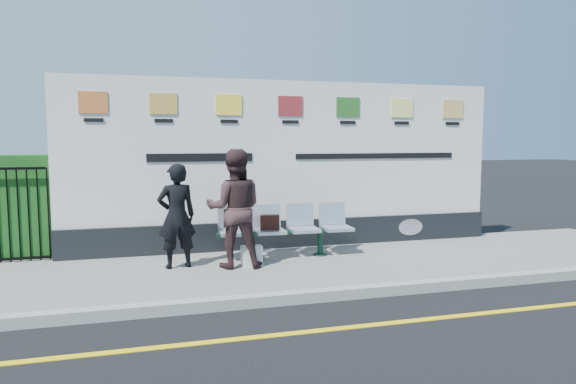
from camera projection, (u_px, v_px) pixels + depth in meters
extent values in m
plane|color=black|center=(340.00, 329.00, 5.64)|extent=(80.00, 80.00, 0.00)
cube|color=slate|center=(282.00, 269.00, 8.03)|extent=(14.00, 3.00, 0.12)
cube|color=gray|center=(312.00, 296.00, 6.59)|extent=(14.00, 0.18, 0.14)
cube|color=yellow|center=(340.00, 328.00, 5.64)|extent=(14.00, 0.10, 0.01)
cube|color=black|center=(289.00, 233.00, 9.43)|extent=(8.00, 0.30, 0.50)
cube|color=silver|center=(289.00, 151.00, 9.28)|extent=(8.00, 0.14, 2.50)
imported|color=black|center=(177.00, 216.00, 7.79)|extent=(0.64, 0.48, 1.60)
imported|color=#342223|center=(235.00, 208.00, 7.83)|extent=(0.99, 0.83, 1.81)
cube|color=black|center=(270.00, 222.00, 8.43)|extent=(0.33, 0.18, 0.24)
cube|color=silver|center=(252.00, 256.00, 7.95)|extent=(0.31, 0.19, 0.31)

